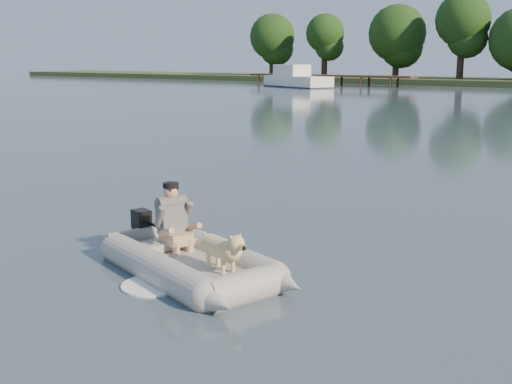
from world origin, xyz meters
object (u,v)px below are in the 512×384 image
Objects in this scene: dog at (220,251)px; dock at (329,80)px; dinghy at (193,237)px; man at (172,215)px; cabin_cruiser at (298,76)px.

dock is at bearing 135.12° from dog.
dog is at bearing 4.57° from dinghy.
dog is at bearing 0.00° from man.
man reaches higher than dock.
cabin_cruiser is (-27.10, 46.67, 0.60)m from dog.
dinghy is at bearing -4.24° from man.
dinghy reaches higher than dog.
man reaches higher than dinghy.
man is at bearing 175.76° from dinghy.
dock is 58.15m from dinghy.
man is 0.12× the size of cabin_cruiser.
dog is (26.68, -52.08, -0.07)m from dock.
dog is at bearing -62.88° from dock.
dog is 0.10× the size of cabin_cruiser.
dock is at bearing 108.51° from cabin_cruiser.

